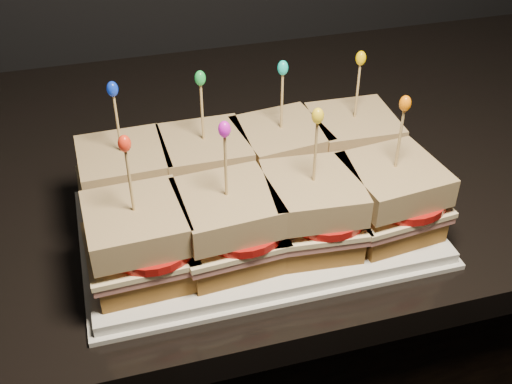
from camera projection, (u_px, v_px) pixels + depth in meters
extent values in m
cube|color=black|center=(256.00, 369.00, 1.19)|extent=(2.50, 0.66, 0.90)
cube|color=black|center=(257.00, 156.00, 0.91)|extent=(2.54, 0.70, 0.04)
cube|color=white|center=(256.00, 224.00, 0.74)|extent=(0.39, 0.24, 0.02)
cube|color=white|center=(256.00, 228.00, 0.74)|extent=(0.40, 0.25, 0.01)
cube|color=brown|center=(129.00, 201.00, 0.74)|extent=(0.10, 0.10, 0.03)
cube|color=#B1615C|center=(127.00, 189.00, 0.73)|extent=(0.11, 0.10, 0.01)
cube|color=#FFE7AC|center=(126.00, 184.00, 0.73)|extent=(0.11, 0.10, 0.01)
cylinder|color=#AD130F|center=(137.00, 180.00, 0.72)|extent=(0.09, 0.09, 0.01)
cube|color=brown|center=(123.00, 163.00, 0.71)|extent=(0.10, 0.10, 0.03)
cylinder|color=tan|center=(118.00, 127.00, 0.68)|extent=(0.00, 0.00, 0.09)
ellipsoid|color=#0E30CE|center=(112.00, 89.00, 0.66)|extent=(0.01, 0.01, 0.02)
cube|color=brown|center=(206.00, 188.00, 0.76)|extent=(0.09, 0.09, 0.03)
cube|color=#B1615C|center=(206.00, 176.00, 0.75)|extent=(0.10, 0.10, 0.01)
cube|color=#FFE7AC|center=(205.00, 172.00, 0.75)|extent=(0.11, 0.10, 0.01)
cylinder|color=#AD130F|center=(216.00, 167.00, 0.74)|extent=(0.09, 0.09, 0.01)
cube|color=brown|center=(204.00, 151.00, 0.73)|extent=(0.10, 0.10, 0.03)
cylinder|color=tan|center=(202.00, 115.00, 0.70)|extent=(0.00, 0.00, 0.09)
ellipsoid|color=green|center=(200.00, 78.00, 0.68)|extent=(0.01, 0.01, 0.02)
cube|color=brown|center=(280.00, 176.00, 0.78)|extent=(0.10, 0.10, 0.03)
cube|color=#B1615C|center=(280.00, 165.00, 0.77)|extent=(0.11, 0.11, 0.01)
cube|color=#FFE7AC|center=(280.00, 160.00, 0.77)|extent=(0.12, 0.11, 0.01)
cylinder|color=#AD130F|center=(292.00, 156.00, 0.76)|extent=(0.09, 0.09, 0.01)
cube|color=brown|center=(281.00, 140.00, 0.75)|extent=(0.11, 0.11, 0.03)
cylinder|color=tan|center=(282.00, 105.00, 0.72)|extent=(0.00, 0.00, 0.09)
ellipsoid|color=#0FC7B6|center=(283.00, 68.00, 0.70)|extent=(0.01, 0.01, 0.02)
cube|color=brown|center=(350.00, 165.00, 0.80)|extent=(0.10, 0.10, 0.03)
cube|color=#B1615C|center=(351.00, 153.00, 0.79)|extent=(0.11, 0.10, 0.01)
cube|color=#FFE7AC|center=(351.00, 149.00, 0.79)|extent=(0.11, 0.11, 0.01)
cylinder|color=#AD130F|center=(363.00, 144.00, 0.78)|extent=(0.09, 0.09, 0.01)
cube|color=brown|center=(354.00, 129.00, 0.77)|extent=(0.10, 0.10, 0.03)
cylinder|color=tan|center=(357.00, 94.00, 0.74)|extent=(0.00, 0.00, 0.09)
ellipsoid|color=#F3BE03|center=(361.00, 58.00, 0.72)|extent=(0.01, 0.01, 0.02)
cube|color=brown|center=(142.00, 263.00, 0.66)|extent=(0.10, 0.10, 0.03)
cube|color=#B1615C|center=(140.00, 250.00, 0.65)|extent=(0.11, 0.10, 0.01)
cube|color=#FFE7AC|center=(139.00, 245.00, 0.64)|extent=(0.11, 0.11, 0.01)
cylinder|color=#AD130F|center=(151.00, 241.00, 0.63)|extent=(0.09, 0.09, 0.01)
cube|color=brown|center=(136.00, 223.00, 0.62)|extent=(0.10, 0.10, 0.03)
cylinder|color=tan|center=(130.00, 185.00, 0.60)|extent=(0.00, 0.00, 0.09)
ellipsoid|color=red|center=(124.00, 144.00, 0.57)|extent=(0.01, 0.01, 0.02)
cube|color=brown|center=(228.00, 247.00, 0.68)|extent=(0.10, 0.10, 0.03)
cube|color=#B1615C|center=(228.00, 234.00, 0.67)|extent=(0.11, 0.11, 0.01)
cube|color=#FFE7AC|center=(228.00, 229.00, 0.66)|extent=(0.11, 0.11, 0.01)
cylinder|color=#AD130F|center=(240.00, 225.00, 0.65)|extent=(0.09, 0.09, 0.01)
cube|color=brown|center=(227.00, 208.00, 0.64)|extent=(0.10, 0.10, 0.03)
cylinder|color=tan|center=(226.00, 170.00, 0.62)|extent=(0.00, 0.00, 0.09)
ellipsoid|color=#D818D7|center=(224.00, 129.00, 0.59)|extent=(0.01, 0.01, 0.02)
cube|color=brown|center=(310.00, 232.00, 0.70)|extent=(0.10, 0.10, 0.03)
cube|color=#B1615C|center=(311.00, 219.00, 0.69)|extent=(0.11, 0.11, 0.01)
cube|color=#FFE7AC|center=(311.00, 214.00, 0.68)|extent=(0.11, 0.11, 0.01)
cylinder|color=#AD130F|center=(324.00, 210.00, 0.67)|extent=(0.09, 0.09, 0.01)
cube|color=brown|center=(313.00, 193.00, 0.66)|extent=(0.10, 0.10, 0.03)
cylinder|color=tan|center=(315.00, 156.00, 0.64)|extent=(0.00, 0.00, 0.09)
ellipsoid|color=yellow|center=(318.00, 116.00, 0.61)|extent=(0.01, 0.01, 0.02)
cube|color=brown|center=(387.00, 217.00, 0.72)|extent=(0.10, 0.10, 0.03)
cube|color=#B1615C|center=(389.00, 205.00, 0.71)|extent=(0.11, 0.11, 0.01)
cube|color=#FFE7AC|center=(390.00, 200.00, 0.70)|extent=(0.12, 0.11, 0.01)
cylinder|color=#AD130F|center=(404.00, 196.00, 0.69)|extent=(0.09, 0.09, 0.01)
cube|color=brown|center=(393.00, 179.00, 0.68)|extent=(0.11, 0.11, 0.03)
cylinder|color=tan|center=(399.00, 142.00, 0.66)|extent=(0.00, 0.00, 0.09)
ellipsoid|color=orange|center=(405.00, 103.00, 0.63)|extent=(0.01, 0.01, 0.02)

